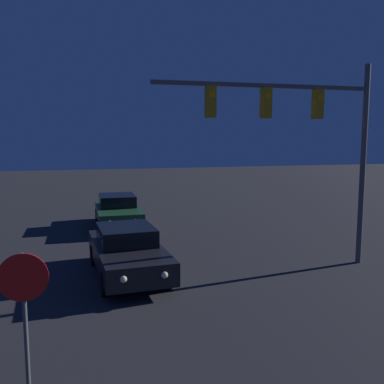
{
  "coord_description": "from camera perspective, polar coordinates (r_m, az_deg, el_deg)",
  "views": [
    {
      "loc": [
        -3.27,
        4.09,
        4.18
      ],
      "look_at": [
        0.0,
        16.39,
        2.53
      ],
      "focal_mm": 40.0,
      "sensor_mm": 36.0,
      "label": 1
    }
  ],
  "objects": [
    {
      "name": "stop_sign",
      "position": [
        7.31,
        -21.5,
        -13.0
      ],
      "size": [
        0.77,
        0.07,
        2.41
      ],
      "color": "#4C4C51",
      "rests_on": "ground_plane"
    },
    {
      "name": "traffic_signal_mast",
      "position": [
        13.81,
        15.06,
        8.45
      ],
      "size": [
        7.03,
        0.3,
        6.46
      ],
      "color": "#4C4C51",
      "rests_on": "ground_plane"
    },
    {
      "name": "car_far",
      "position": [
        20.24,
        -9.89,
        -2.47
      ],
      "size": [
        1.97,
        4.81,
        1.47
      ],
      "rotation": [
        0.0,
        0.0,
        3.14
      ],
      "color": "#1E4728",
      "rests_on": "ground_plane"
    },
    {
      "name": "car_near",
      "position": [
        13.19,
        -8.6,
        -7.77
      ],
      "size": [
        2.18,
        4.88,
        1.47
      ],
      "rotation": [
        0.0,
        0.0,
        3.2
      ],
      "color": "black",
      "rests_on": "ground_plane"
    }
  ]
}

